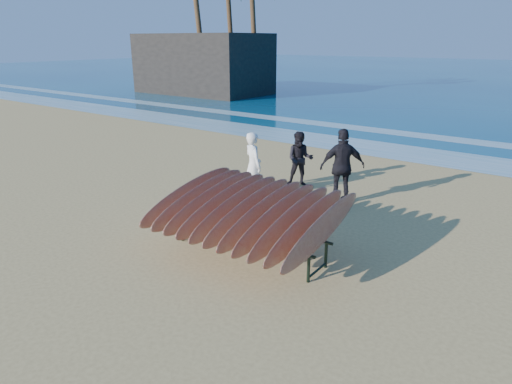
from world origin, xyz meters
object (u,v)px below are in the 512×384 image
surfboard_rack (249,211)px  person_dark_a (300,159)px  person_dark_b (342,167)px  building (203,64)px  person_white (253,165)px

surfboard_rack → person_dark_a: 4.56m
person_dark_b → building: building is taller
person_white → person_dark_b: person_dark_b is taller
person_dark_b → person_dark_a: bearing=-61.2°
person_dark_b → person_white: bearing=-14.6°
person_white → person_dark_a: bearing=-77.5°
surfboard_rack → person_dark_a: size_ratio=2.09×
person_white → building: (-17.89, 17.33, 1.32)m
surfboard_rack → person_white: 3.34m
person_white → person_dark_b: bearing=-126.4°
surfboard_rack → person_dark_a: person_dark_a is taller
surfboard_rack → building: 28.23m
surfboard_rack → person_dark_b: size_ratio=1.70×
person_dark_a → building: (-18.33, 15.73, 1.41)m
surfboard_rack → person_white: person_white is taller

